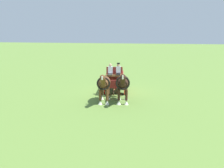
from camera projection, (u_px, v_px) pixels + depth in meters
name	position (u px, v px, depth m)	size (l,w,h in m)	color
ground_plane	(115.00, 91.00, 22.64)	(220.00, 220.00, 0.00)	olive
show_wagon	(115.00, 79.00, 22.25)	(5.75, 2.37, 2.61)	maroon
draft_horse_near	(123.00, 83.00, 18.68)	(3.04, 1.35, 2.27)	#331E14
draft_horse_off	(104.00, 84.00, 18.73)	(3.14, 1.32, 2.23)	brown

